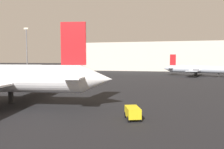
{
  "coord_description": "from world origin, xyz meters",
  "views": [
    {
      "loc": [
        3.62,
        -7.59,
        6.24
      ],
      "look_at": [
        -5.48,
        32.87,
        3.24
      ],
      "focal_mm": 34.14,
      "sensor_mm": 36.0,
      "label": 1
    }
  ],
  "objects_px": {
    "airplane_distant": "(3,69)",
    "airplane_far_left": "(198,69)",
    "light_mast_left": "(27,47)",
    "baggage_cart": "(133,112)"
  },
  "relations": [
    {
      "from": "airplane_distant",
      "to": "airplane_far_left",
      "type": "xyz_separation_m",
      "value": [
        64.11,
        22.08,
        -0.45
      ]
    },
    {
      "from": "airplane_distant",
      "to": "airplane_far_left",
      "type": "distance_m",
      "value": 67.8
    },
    {
      "from": "airplane_far_left",
      "to": "light_mast_left",
      "type": "bearing_deg",
      "value": -173.02
    },
    {
      "from": "airplane_distant",
      "to": "light_mast_left",
      "type": "distance_m",
      "value": 42.7
    },
    {
      "from": "baggage_cart",
      "to": "light_mast_left",
      "type": "height_order",
      "value": "light_mast_left"
    },
    {
      "from": "airplane_distant",
      "to": "light_mast_left",
      "type": "xyz_separation_m",
      "value": [
        -16.9,
        38.06,
        9.44
      ]
    },
    {
      "from": "airplane_distant",
      "to": "baggage_cart",
      "type": "bearing_deg",
      "value": -42.47
    },
    {
      "from": "airplane_far_left",
      "to": "light_mast_left",
      "type": "xyz_separation_m",
      "value": [
        -81.0,
        15.97,
        9.88
      ]
    },
    {
      "from": "baggage_cart",
      "to": "light_mast_left",
      "type": "bearing_deg",
      "value": 21.05
    },
    {
      "from": "baggage_cart",
      "to": "light_mast_left",
      "type": "xyz_separation_m",
      "value": [
        -64.66,
        76.67,
        11.7
      ]
    }
  ]
}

